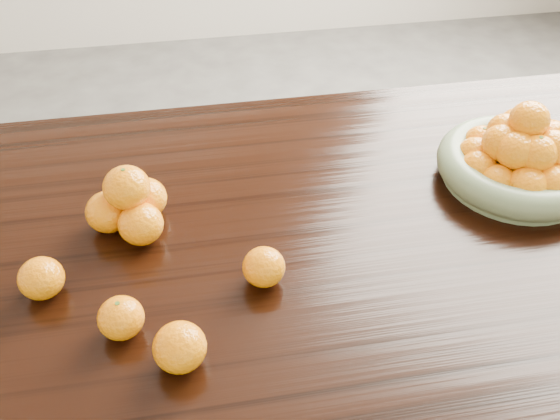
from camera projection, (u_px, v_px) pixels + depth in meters
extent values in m
cube|color=black|center=(303.00, 240.00, 1.20)|extent=(2.00, 1.00, 0.04)
cylinder|color=#6C7B5A|center=(514.00, 177.00, 1.31)|extent=(0.30, 0.30, 0.01)
torus|color=#6C7B5A|center=(518.00, 165.00, 1.29)|extent=(0.33, 0.33, 0.06)
ellipsoid|color=orange|center=(547.00, 147.00, 1.32)|extent=(0.07, 0.07, 0.07)
ellipsoid|color=orange|center=(524.00, 139.00, 1.34)|extent=(0.08, 0.08, 0.07)
ellipsoid|color=orange|center=(500.00, 137.00, 1.34)|extent=(0.08, 0.08, 0.07)
ellipsoid|color=orange|center=(481.00, 143.00, 1.33)|extent=(0.08, 0.08, 0.07)
ellipsoid|color=orange|center=(476.00, 155.00, 1.29)|extent=(0.08, 0.08, 0.07)
ellipsoid|color=orange|center=(478.00, 168.00, 1.26)|extent=(0.08, 0.08, 0.07)
ellipsoid|color=orange|center=(497.00, 181.00, 1.23)|extent=(0.07, 0.07, 0.07)
ellipsoid|color=orange|center=(527.00, 186.00, 1.21)|extent=(0.08, 0.08, 0.08)
ellipsoid|color=orange|center=(552.00, 184.00, 1.21)|extent=(0.08, 0.08, 0.08)
ellipsoid|color=orange|center=(522.00, 161.00, 1.28)|extent=(0.08, 0.08, 0.07)
ellipsoid|color=orange|center=(535.00, 130.00, 1.28)|extent=(0.08, 0.08, 0.07)
ellipsoid|color=orange|center=(518.00, 126.00, 1.29)|extent=(0.08, 0.08, 0.08)
ellipsoid|color=orange|center=(505.00, 131.00, 1.27)|extent=(0.07, 0.07, 0.07)
ellipsoid|color=orange|center=(502.00, 143.00, 1.25)|extent=(0.08, 0.08, 0.07)
ellipsoid|color=orange|center=(516.00, 150.00, 1.22)|extent=(0.08, 0.08, 0.08)
ellipsoid|color=orange|center=(536.00, 153.00, 1.21)|extent=(0.08, 0.08, 0.07)
ellipsoid|color=orange|center=(551.00, 148.00, 1.23)|extent=(0.08, 0.08, 0.07)
ellipsoid|color=orange|center=(550.00, 139.00, 1.25)|extent=(0.08, 0.08, 0.08)
ellipsoid|color=orange|center=(529.00, 120.00, 1.22)|extent=(0.08, 0.08, 0.07)
ellipsoid|color=orange|center=(141.00, 224.00, 1.15)|extent=(0.08, 0.08, 0.08)
ellipsoid|color=orange|center=(145.00, 198.00, 1.21)|extent=(0.08, 0.08, 0.08)
ellipsoid|color=orange|center=(108.00, 212.00, 1.17)|extent=(0.08, 0.08, 0.08)
ellipsoid|color=orange|center=(127.00, 187.00, 1.14)|extent=(0.09, 0.09, 0.08)
ellipsoid|color=orange|center=(121.00, 318.00, 0.98)|extent=(0.07, 0.07, 0.07)
ellipsoid|color=orange|center=(180.00, 347.00, 0.94)|extent=(0.08, 0.08, 0.08)
ellipsoid|color=orange|center=(264.00, 267.00, 1.07)|extent=(0.07, 0.07, 0.07)
ellipsoid|color=orange|center=(41.00, 278.00, 1.05)|extent=(0.08, 0.08, 0.07)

